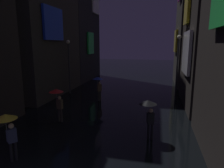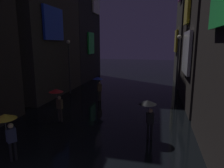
% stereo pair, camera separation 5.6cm
% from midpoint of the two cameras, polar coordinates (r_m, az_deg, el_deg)
% --- Properties ---
extents(pedestrian_midstreet_left_blue, '(0.90, 0.90, 2.12)m').
position_cam_midpoint_polar(pedestrian_midstreet_left_blue, '(16.95, -3.84, 0.60)').
color(pedestrian_midstreet_left_blue, '#38332D').
rests_on(pedestrian_midstreet_left_blue, ground).
extents(pedestrian_far_right_black, '(0.90, 0.90, 2.12)m').
position_cam_midpoint_polar(pedestrian_far_right_black, '(10.14, 10.49, -6.98)').
color(pedestrian_far_right_black, black).
rests_on(pedestrian_far_right_black, ground).
extents(pedestrian_near_crossing_red, '(0.90, 0.90, 2.12)m').
position_cam_midpoint_polar(pedestrian_near_crossing_red, '(12.81, -15.27, -3.31)').
color(pedestrian_near_crossing_red, '#38332D').
rests_on(pedestrian_near_crossing_red, ground).
extents(pedestrian_midstreet_centre_yellow, '(0.90, 0.90, 2.12)m').
position_cam_midpoint_polar(pedestrian_midstreet_centre_yellow, '(9.16, -27.63, -10.16)').
color(pedestrian_midstreet_centre_yellow, black).
rests_on(pedestrian_midstreet_centre_yellow, ground).
extents(streetlamp_left_far, '(0.36, 0.36, 5.21)m').
position_cam_midpoint_polar(streetlamp_left_far, '(19.77, -12.11, 6.62)').
color(streetlamp_left_far, '#2D2D33').
rests_on(streetlamp_left_far, ground).
extents(streetlamp_right_far, '(0.36, 0.36, 5.57)m').
position_cam_midpoint_polar(streetlamp_right_far, '(17.91, 18.38, 6.46)').
color(streetlamp_right_far, '#2D2D33').
rests_on(streetlamp_right_far, ground).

